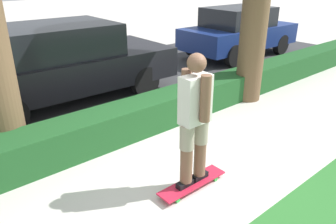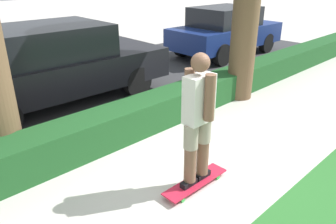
# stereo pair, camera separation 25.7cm
# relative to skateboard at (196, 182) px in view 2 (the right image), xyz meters

# --- Properties ---
(ground_plane) EXTENTS (60.00, 60.00, 0.00)m
(ground_plane) POSITION_rel_skateboard_xyz_m (0.35, 0.13, -0.07)
(ground_plane) COLOR beige
(street_asphalt) EXTENTS (18.46, 5.00, 0.01)m
(street_asphalt) POSITION_rel_skateboard_xyz_m (0.35, 4.33, -0.06)
(street_asphalt) COLOR #38383A
(street_asphalt) RESTS_ON ground_plane
(hedge_row) EXTENTS (18.46, 0.60, 0.54)m
(hedge_row) POSITION_rel_skateboard_xyz_m (0.35, 1.73, 0.20)
(hedge_row) COLOR #1E5123
(hedge_row) RESTS_ON ground_plane
(skateboard) EXTENTS (0.98, 0.24, 0.08)m
(skateboard) POSITION_rel_skateboard_xyz_m (0.00, 0.00, 0.00)
(skateboard) COLOR red
(skateboard) RESTS_ON ground_plane
(skater_person) EXTENTS (0.49, 0.42, 1.65)m
(skater_person) POSITION_rel_skateboard_xyz_m (-0.00, 0.00, 0.89)
(skater_person) COLOR black
(skater_person) RESTS_ON skateboard
(parked_car_middle) EXTENTS (4.60, 2.06, 1.58)m
(parked_car_middle) POSITION_rel_skateboard_xyz_m (0.09, 3.98, 0.74)
(parked_car_middle) COLOR black
(parked_car_middle) RESTS_ON ground_plane
(parked_car_rear) EXTENTS (3.90, 1.81, 1.50)m
(parked_car_rear) POSITION_rel_skateboard_xyz_m (6.01, 4.11, 0.71)
(parked_car_rear) COLOR navy
(parked_car_rear) RESTS_ON ground_plane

